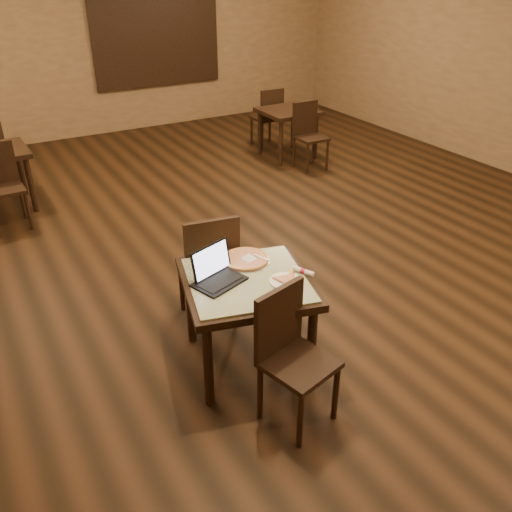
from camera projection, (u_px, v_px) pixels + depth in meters
ground at (282, 231)px, 6.34m from camera, size 10.00×10.00×0.00m
wall_back at (129, 43)px, 9.39m from camera, size 8.00×0.02×3.00m
mural at (157, 38)px, 9.55m from camera, size 2.34×0.05×1.64m
tiled_table at (247, 291)px, 4.00m from camera, size 1.12×1.12×0.76m
chair_main_near at (290, 349)px, 3.58m from camera, size 0.52×0.52×0.98m
chair_main_far at (210, 264)px, 4.49m from camera, size 0.52×0.52×1.04m
laptop at (216, 272)px, 3.91m from camera, size 0.42×0.38×0.25m
plate at (286, 281)px, 3.91m from camera, size 0.24×0.24×0.01m
pizza_slice at (286, 279)px, 3.90m from camera, size 0.28×0.28×0.02m
pizza_pan at (245, 260)px, 4.18m from camera, size 0.38×0.38×0.01m
pizza_whole at (245, 259)px, 4.18m from camera, size 0.35×0.35×0.02m
spatula at (249, 258)px, 4.17m from camera, size 0.18×0.26×0.01m
napkin_roll at (303, 271)px, 4.01m from camera, size 0.11×0.17×0.04m
other_table_a at (288, 118)px, 8.41m from camera, size 0.80×0.80×0.75m
other_table_a_chair_near at (308, 131)px, 8.02m from camera, size 0.42×0.42×0.97m
other_table_a_chair_far at (269, 115)px, 8.87m from camera, size 0.42×0.42×0.97m
other_table_b_chair_near at (1, 181)px, 6.23m from camera, size 0.43×0.43×0.98m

